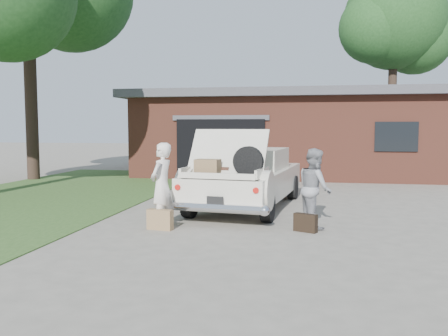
# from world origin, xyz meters

# --- Properties ---
(ground) EXTENTS (90.00, 90.00, 0.00)m
(ground) POSITION_xyz_m (0.00, 0.00, 0.00)
(ground) COLOR gray
(ground) RESTS_ON ground
(grass_strip) EXTENTS (6.00, 16.00, 0.02)m
(grass_strip) POSITION_xyz_m (-5.50, 3.00, 0.01)
(grass_strip) COLOR #2D4C1E
(grass_strip) RESTS_ON ground
(house) EXTENTS (12.80, 7.80, 3.30)m
(house) POSITION_xyz_m (0.98, 11.47, 1.67)
(house) COLOR brown
(house) RESTS_ON ground
(tree_right) EXTENTS (5.95, 5.17, 10.06)m
(tree_right) POSITION_xyz_m (5.90, 17.53, 7.15)
(tree_right) COLOR #38281E
(tree_right) RESTS_ON ground
(sedan) EXTENTS (2.45, 5.10, 1.87)m
(sedan) POSITION_xyz_m (0.21, 2.43, 0.72)
(sedan) COLOR beige
(sedan) RESTS_ON ground
(woman_left) EXTENTS (0.50, 0.66, 1.62)m
(woman_left) POSITION_xyz_m (-1.09, -0.08, 0.81)
(woman_left) COLOR silver
(woman_left) RESTS_ON ground
(woman_right) EXTENTS (0.78, 0.88, 1.52)m
(woman_right) POSITION_xyz_m (1.79, 0.43, 0.76)
(woman_right) COLOR gray
(woman_right) RESTS_ON ground
(suitcase_left) EXTENTS (0.51, 0.24, 0.38)m
(suitcase_left) POSITION_xyz_m (-1.05, -0.31, 0.19)
(suitcase_left) COLOR #98764D
(suitcase_left) RESTS_ON ground
(suitcase_right) EXTENTS (0.45, 0.31, 0.33)m
(suitcase_right) POSITION_xyz_m (1.63, -0.00, 0.17)
(suitcase_right) COLOR black
(suitcase_right) RESTS_ON ground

